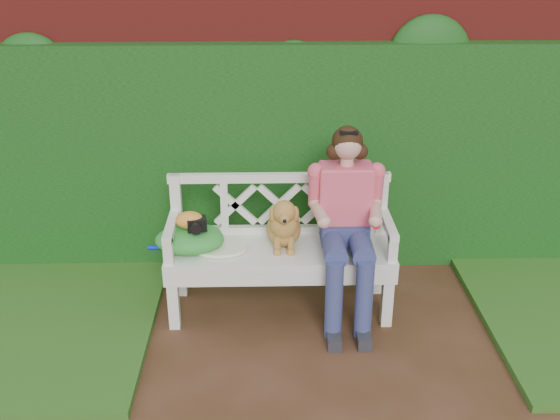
{
  "coord_description": "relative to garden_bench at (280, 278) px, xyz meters",
  "views": [
    {
      "loc": [
        -0.35,
        -2.88,
        2.48
      ],
      "look_at": [
        -0.25,
        0.99,
        0.75
      ],
      "focal_mm": 42.0,
      "sensor_mm": 36.0,
      "label": 1
    }
  ],
  "objects": [
    {
      "name": "seated_woman",
      "position": [
        0.43,
        -0.02,
        0.37
      ],
      "size": [
        0.54,
        0.71,
        1.23
      ],
      "primitive_type": null,
      "rotation": [
        0.0,
        0.0,
        -0.04
      ],
      "color": "#FD608E",
      "rests_on": "ground"
    },
    {
      "name": "green_bag",
      "position": [
        -0.6,
        -0.02,
        0.32
      ],
      "size": [
        0.54,
        0.48,
        0.15
      ],
      "primitive_type": null,
      "rotation": [
        0.0,
        0.0,
        0.34
      ],
      "color": "#25791C",
      "rests_on": "garden_bench"
    },
    {
      "name": "tennis_racket",
      "position": [
        -0.43,
        -0.02,
        0.26
      ],
      "size": [
        0.7,
        0.33,
        0.03
      ],
      "primitive_type": null,
      "rotation": [
        0.0,
        0.0,
        -0.06
      ],
      "color": "silver",
      "rests_on": "garden_bench"
    },
    {
      "name": "baseball_glove",
      "position": [
        -0.59,
        -0.02,
        0.45
      ],
      "size": [
        0.2,
        0.16,
        0.12
      ],
      "primitive_type": "ellipsoid",
      "rotation": [
        0.0,
        0.0,
        0.13
      ],
      "color": "orange",
      "rests_on": "green_bag"
    },
    {
      "name": "garden_bench",
      "position": [
        0.0,
        0.0,
        0.0
      ],
      "size": [
        1.63,
        0.74,
        0.48
      ],
      "primitive_type": null,
      "rotation": [
        0.0,
        0.0,
        0.09
      ],
      "color": "white",
      "rests_on": "ground"
    },
    {
      "name": "ground",
      "position": [
        0.25,
        -0.99,
        -0.24
      ],
      "size": [
        60.0,
        60.0,
        0.0
      ],
      "primitive_type": "plane",
      "color": "#3D2412"
    },
    {
      "name": "camera_item",
      "position": [
        -0.54,
        -0.04,
        0.44
      ],
      "size": [
        0.14,
        0.11,
        0.08
      ],
      "primitive_type": "cube",
      "rotation": [
        0.0,
        0.0,
        0.17
      ],
      "color": "black",
      "rests_on": "green_bag"
    },
    {
      "name": "ivy_hedge",
      "position": [
        0.25,
        0.69,
        0.61
      ],
      "size": [
        10.0,
        0.18,
        1.7
      ],
      "primitive_type": "cube",
      "color": "#255B20",
      "rests_on": "ground"
    },
    {
      "name": "dog",
      "position": [
        0.02,
        0.01,
        0.43
      ],
      "size": [
        0.35,
        0.4,
        0.37
      ],
      "primitive_type": null,
      "rotation": [
        0.0,
        0.0,
        0.36
      ],
      "color": "olive",
      "rests_on": "garden_bench"
    },
    {
      "name": "brick_wall",
      "position": [
        0.25,
        0.91,
        0.86
      ],
      "size": [
        10.0,
        0.3,
        2.2
      ],
      "primitive_type": "cube",
      "color": "maroon",
      "rests_on": "ground"
    }
  ]
}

